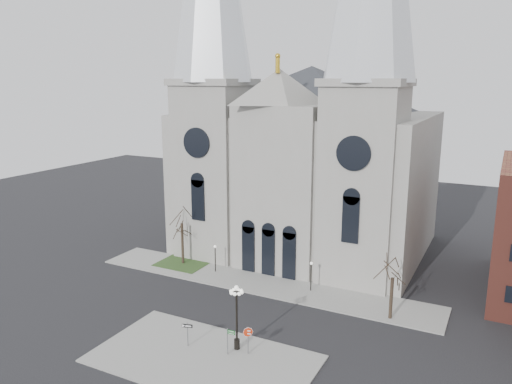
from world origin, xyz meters
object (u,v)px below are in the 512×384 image
at_px(one_way_sign, 187,330).
at_px(street_name_sign, 228,339).
at_px(stop_sign, 248,335).
at_px(globe_lamp, 237,309).

height_order(one_way_sign, street_name_sign, street_name_sign).
bearing_deg(street_name_sign, stop_sign, 26.16).
xyz_separation_m(globe_lamp, one_way_sign, (-3.95, -1.49, -2.15)).
bearing_deg(stop_sign, street_name_sign, -165.51).
distance_m(stop_sign, one_way_sign, 5.30).
height_order(globe_lamp, street_name_sign, globe_lamp).
xyz_separation_m(stop_sign, globe_lamp, (-1.19, 0.23, 1.88)).
bearing_deg(one_way_sign, street_name_sign, -10.99).
xyz_separation_m(globe_lamp, street_name_sign, (-0.20, -1.07, -2.23)).
relative_size(globe_lamp, one_way_sign, 2.70).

